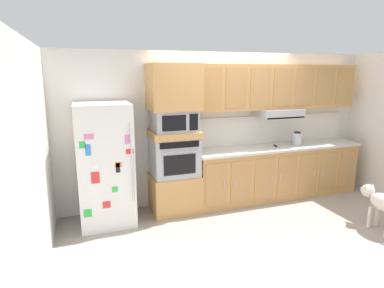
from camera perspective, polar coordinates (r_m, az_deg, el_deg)
name	(u,v)px	position (r m, az deg, el deg)	size (l,w,h in m)	color
ground_plane	(250,221)	(5.03, 10.23, -13.23)	(9.60, 9.60, 0.00)	#9E9389
back_kitchen_wall	(221,127)	(5.61, 5.18, 3.02)	(6.20, 0.12, 2.50)	silver
side_panel_left	(35,156)	(4.07, -25.90, -1.84)	(0.12, 7.10, 2.50)	silver
refrigerator	(105,165)	(4.79, -15.08, -3.54)	(0.76, 0.73, 1.76)	white
oven_base_cabinet	(175,192)	(5.21, -3.08, -8.54)	(0.74, 0.62, 0.60)	tan
built_in_oven	(174,156)	(5.02, -3.15, -2.14)	(0.70, 0.62, 0.60)	#A8AAAF
appliance_mid_shelf	(174,134)	(4.95, -3.21, 1.78)	(0.74, 0.62, 0.10)	tan
microwave	(174,120)	(4.91, -3.23, 4.19)	(0.64, 0.54, 0.32)	#A8AAAF
appliance_upper_cabinet	(173,87)	(4.87, -3.31, 10.03)	(0.74, 0.62, 0.68)	tan
lower_cabinet_run	(277,172)	(5.93, 14.71, -4.87)	(3.02, 0.63, 0.88)	tan
countertop_slab	(278,147)	(5.81, 14.94, -0.53)	(3.06, 0.64, 0.04)	beige
backsplash_panel	(270,129)	(6.00, 13.55, 2.57)	(3.06, 0.02, 0.50)	silver
upper_cabinet_with_hood	(277,88)	(5.78, 14.82, 9.46)	(3.02, 0.48, 0.88)	tan
screwdriver	(276,146)	(5.76, 14.58, -0.28)	(0.14, 0.13, 0.03)	black
electric_kettle	(297,139)	(5.94, 18.01, 0.87)	(0.17, 0.17, 0.24)	#A8AAAF
dog	(380,202)	(5.25, 30.28, -8.77)	(0.26, 0.78, 0.61)	beige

